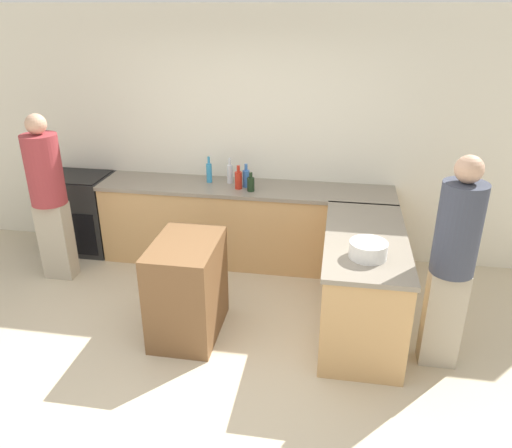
% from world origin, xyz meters
% --- Properties ---
extents(ground_plane, '(14.00, 14.00, 0.00)m').
position_xyz_m(ground_plane, '(0.00, 0.00, 0.00)').
color(ground_plane, beige).
extents(wall_back, '(8.00, 0.06, 2.70)m').
position_xyz_m(wall_back, '(0.00, 2.22, 1.35)').
color(wall_back, silver).
rests_on(wall_back, ground_plane).
extents(counter_back, '(3.18, 0.62, 0.89)m').
position_xyz_m(counter_back, '(0.00, 1.89, 0.45)').
color(counter_back, tan).
rests_on(counter_back, ground_plane).
extents(counter_peninsula, '(0.69, 1.57, 0.89)m').
position_xyz_m(counter_peninsula, '(1.25, 0.83, 0.45)').
color(counter_peninsula, tan).
rests_on(counter_peninsula, ground_plane).
extents(range_oven, '(0.71, 0.59, 0.91)m').
position_xyz_m(range_oven, '(-1.95, 1.89, 0.45)').
color(range_oven, black).
rests_on(range_oven, ground_plane).
extents(island_table, '(0.54, 0.79, 0.87)m').
position_xyz_m(island_table, '(-0.24, 0.49, 0.44)').
color(island_table, brown).
rests_on(island_table, ground_plane).
extents(mixing_bowl, '(0.29, 0.29, 0.13)m').
position_xyz_m(mixing_bowl, '(1.24, 0.45, 0.96)').
color(mixing_bowl, white).
rests_on(mixing_bowl, counter_peninsula).
extents(hot_sauce_bottle, '(0.08, 0.08, 0.25)m').
position_xyz_m(hot_sauce_bottle, '(-0.05, 1.81, 0.99)').
color(hot_sauce_bottle, red).
rests_on(hot_sauce_bottle, counter_back).
extents(wine_bottle_dark, '(0.08, 0.08, 0.20)m').
position_xyz_m(wine_bottle_dark, '(0.09, 1.76, 0.97)').
color(wine_bottle_dark, black).
rests_on(wine_bottle_dark, counter_back).
extents(vinegar_bottle_clear, '(0.06, 0.06, 0.28)m').
position_xyz_m(vinegar_bottle_clear, '(-0.18, 1.98, 1.00)').
color(vinegar_bottle_clear, silver).
rests_on(vinegar_bottle_clear, counter_back).
extents(water_bottle_blue, '(0.07, 0.07, 0.25)m').
position_xyz_m(water_bottle_blue, '(0.02, 1.88, 0.99)').
color(water_bottle_blue, '#386BB7').
rests_on(water_bottle_blue, counter_back).
extents(dish_soap_bottle, '(0.06, 0.06, 0.29)m').
position_xyz_m(dish_soap_bottle, '(-0.41, 1.96, 1.01)').
color(dish_soap_bottle, '#338CBF').
rests_on(dish_soap_bottle, counter_back).
extents(person_by_range, '(0.35, 0.35, 1.74)m').
position_xyz_m(person_by_range, '(-1.88, 1.22, 0.95)').
color(person_by_range, '#ADA38E').
rests_on(person_by_range, ground_plane).
extents(person_at_peninsula, '(0.32, 0.32, 1.74)m').
position_xyz_m(person_at_peninsula, '(1.86, 0.42, 0.95)').
color(person_at_peninsula, '#ADA38E').
rests_on(person_at_peninsula, ground_plane).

